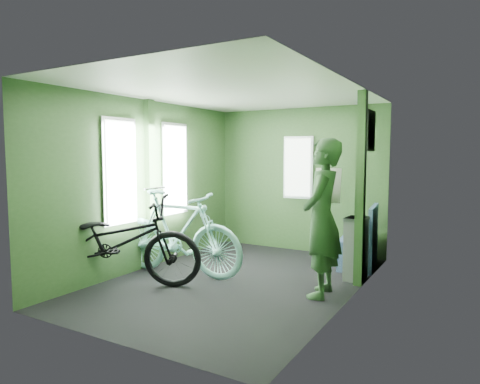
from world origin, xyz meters
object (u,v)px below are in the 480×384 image
at_px(bicycle_mint, 178,275).
at_px(passenger, 322,218).
at_px(bench_seat, 360,249).
at_px(waste_box, 356,249).
at_px(bicycle_black, 118,286).

xyz_separation_m(bicycle_mint, passenger, (1.87, 0.18, 0.87)).
relative_size(bicycle_mint, bench_seat, 2.14).
bearing_deg(bicycle_mint, passenger, -88.64).
height_order(bicycle_mint, bench_seat, bench_seat).
height_order(passenger, waste_box, passenger).
distance_m(waste_box, bench_seat, 0.67).
distance_m(bicycle_mint, bench_seat, 2.52).
bearing_deg(bicycle_black, bicycle_mint, -50.40).
bearing_deg(bicycle_black, passenger, -93.01).
height_order(bicycle_mint, waste_box, waste_box).
relative_size(bicycle_black, bench_seat, 2.32).
relative_size(bicycle_mint, waste_box, 2.37).
xyz_separation_m(bicycle_black, bench_seat, (2.26, 2.32, 0.26)).
bearing_deg(bench_seat, passenger, -99.65).
relative_size(passenger, bench_seat, 2.00).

